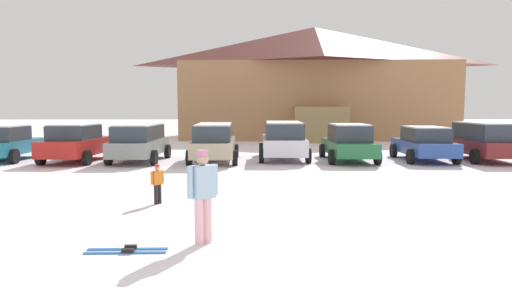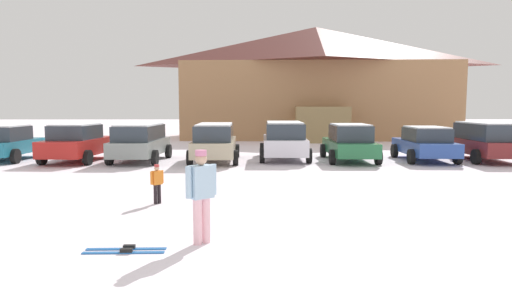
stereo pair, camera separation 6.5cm
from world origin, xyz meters
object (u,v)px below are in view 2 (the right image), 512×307
(parked_red_sedan, at_px, (77,142))
(parked_white_suv, at_px, (284,139))
(parked_teal_hatchback, at_px, (6,143))
(skier_child_in_orange_jacket, at_px, (157,182))
(parked_green_coupe, at_px, (349,142))
(ski_lodge, at_px, (315,82))
(parked_maroon_van, at_px, (486,140))
(skier_adult_in_blue_parka, at_px, (201,191))
(pair_of_skis, at_px, (126,250))
(parked_blue_hatchback, at_px, (425,143))
(parked_beige_suv, at_px, (215,141))
(parked_grey_wagon, at_px, (140,141))

(parked_red_sedan, distance_m, parked_white_suv, 9.19)
(parked_teal_hatchback, height_order, skier_child_in_orange_jacket, parked_teal_hatchback)
(parked_green_coupe, bearing_deg, parked_teal_hatchback, 178.68)
(ski_lodge, bearing_deg, parked_white_suv, -102.97)
(parked_maroon_van, xyz_separation_m, skier_adult_in_blue_parka, (-11.36, -12.25, 0.02))
(parked_maroon_van, relative_size, pair_of_skis, 3.31)
(parked_white_suv, xyz_separation_m, parked_blue_hatchback, (6.23, -0.63, -0.14))
(parked_beige_suv, bearing_deg, parked_red_sedan, -179.64)
(ski_lodge, relative_size, parked_white_suv, 4.52)
(parked_teal_hatchback, xyz_separation_m, parked_green_coupe, (15.38, -0.35, 0.03))
(pair_of_skis, bearing_deg, parked_grey_wagon, 102.45)
(parked_teal_hatchback, bearing_deg, skier_adult_in_blue_parka, -51.19)
(parked_grey_wagon, xyz_separation_m, parked_white_suv, (6.41, 0.68, 0.03))
(ski_lodge, distance_m, parked_green_coupe, 16.31)
(parked_blue_hatchback, bearing_deg, parked_teal_hatchback, 178.92)
(parked_beige_suv, xyz_separation_m, parked_maroon_van, (12.09, 0.04, 0.02))
(parked_beige_suv, height_order, parked_blue_hatchback, parked_beige_suv)
(parked_beige_suv, distance_m, parked_green_coupe, 5.98)
(parked_beige_suv, relative_size, parked_maroon_van, 1.07)
(parked_maroon_van, bearing_deg, parked_beige_suv, -179.80)
(parked_green_coupe, bearing_deg, parked_white_suv, 167.55)
(parked_teal_hatchback, distance_m, parked_grey_wagon, 6.13)
(ski_lodge, bearing_deg, parked_beige_suv, -112.58)
(parked_teal_hatchback, relative_size, parked_green_coupe, 0.90)
(ski_lodge, height_order, parked_maroon_van, ski_lodge)
(parked_white_suv, distance_m, skier_child_in_orange_jacket, 10.29)
(parked_white_suv, height_order, skier_adult_in_blue_parka, parked_white_suv)
(ski_lodge, distance_m, parked_white_suv, 16.05)
(parked_white_suv, bearing_deg, parked_maroon_van, -3.99)
(parked_green_coupe, bearing_deg, pair_of_skis, -117.07)
(parked_green_coupe, xyz_separation_m, parked_maroon_van, (6.11, 0.01, 0.09))
(parked_green_coupe, xyz_separation_m, skier_adult_in_blue_parka, (-5.25, -12.24, 0.11))
(parked_red_sedan, relative_size, skier_child_in_orange_jacket, 4.38)
(parked_red_sedan, bearing_deg, ski_lodge, 51.59)
(parked_teal_hatchback, relative_size, pair_of_skis, 2.99)
(skier_adult_in_blue_parka, bearing_deg, parked_green_coupe, 66.80)
(ski_lodge, distance_m, parked_red_sedan, 20.70)
(ski_lodge, height_order, parked_green_coupe, ski_lodge)
(ski_lodge, height_order, parked_red_sedan, ski_lodge)
(parked_grey_wagon, relative_size, parked_beige_suv, 0.92)
(parked_teal_hatchback, distance_m, parked_green_coupe, 15.38)
(parked_blue_hatchback, bearing_deg, parked_beige_suv, -179.77)
(skier_adult_in_blue_parka, bearing_deg, skier_child_in_orange_jacket, 113.78)
(parked_teal_hatchback, relative_size, parked_white_suv, 0.88)
(parked_beige_suv, distance_m, skier_adult_in_blue_parka, 12.23)
(parked_red_sedan, xyz_separation_m, parked_blue_hatchback, (15.39, 0.08, -0.06))
(parked_grey_wagon, height_order, parked_green_coupe, parked_grey_wagon)
(skier_child_in_orange_jacket, distance_m, skier_adult_in_blue_parka, 3.67)
(parked_teal_hatchback, distance_m, parked_maroon_van, 21.49)
(ski_lodge, xyz_separation_m, parked_red_sedan, (-12.68, -15.99, -3.49))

